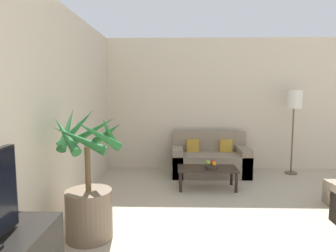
% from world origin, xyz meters
% --- Properties ---
extents(wall_back, '(7.95, 0.06, 2.70)m').
position_xyz_m(wall_back, '(0.00, 6.46, 1.35)').
color(wall_back, beige).
rests_on(wall_back, ground_plane).
extents(wall_left, '(0.06, 8.03, 2.70)m').
position_xyz_m(wall_left, '(-3.20, 3.22, 1.35)').
color(wall_left, beige).
rests_on(wall_left, ground_plane).
extents(potted_palm, '(0.80, 0.81, 1.46)m').
position_xyz_m(potted_palm, '(-2.71, 3.35, 0.50)').
color(potted_palm, brown).
rests_on(potted_palm, ground_plane).
extents(sofa_loveseat, '(1.47, 0.78, 0.82)m').
position_xyz_m(sofa_loveseat, '(-1.08, 5.98, 0.28)').
color(sofa_loveseat, gray).
rests_on(sofa_loveseat, ground_plane).
extents(floor_lamp, '(0.30, 0.30, 1.64)m').
position_xyz_m(floor_lamp, '(0.53, 6.05, 1.38)').
color(floor_lamp, brown).
rests_on(floor_lamp, ground_plane).
extents(coffee_table, '(0.98, 0.49, 0.35)m').
position_xyz_m(coffee_table, '(-1.23, 5.10, 0.31)').
color(coffee_table, black).
rests_on(coffee_table, ground_plane).
extents(fruit_bowl, '(0.21, 0.21, 0.04)m').
position_xyz_m(fruit_bowl, '(-1.16, 5.09, 0.37)').
color(fruit_bowl, '#42382D').
rests_on(fruit_bowl, coffee_table).
extents(apple_red, '(0.08, 0.08, 0.08)m').
position_xyz_m(apple_red, '(-1.13, 5.14, 0.44)').
color(apple_red, red).
rests_on(apple_red, fruit_bowl).
extents(apple_green, '(0.08, 0.08, 0.08)m').
position_xyz_m(apple_green, '(-1.22, 5.10, 0.44)').
color(apple_green, olive).
rests_on(apple_green, fruit_bowl).
extents(orange_fruit, '(0.07, 0.07, 0.07)m').
position_xyz_m(orange_fruit, '(-1.12, 5.05, 0.43)').
color(orange_fruit, orange).
rests_on(orange_fruit, fruit_bowl).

